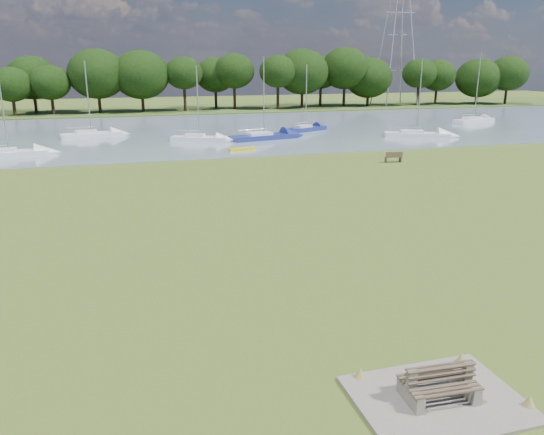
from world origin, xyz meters
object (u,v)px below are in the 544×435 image
object	(u,v)px
pylon	(399,9)
sailboat_5	(474,119)
sailboat_2	(305,127)
sailboat_6	(263,135)
bench_pair	(439,384)
riverbank_bench	(394,157)
kayak	(243,149)
sailboat_7	(91,133)
sailboat_0	(416,133)
sailboat_1	(198,137)
sailboat_3	(8,151)

from	to	relation	value
pylon	sailboat_5	xyz separation A→B (m)	(-3.72, -29.82, -16.99)
sailboat_2	sailboat_6	world-z (taller)	sailboat_6
bench_pair	pylon	bearing A→B (deg)	64.89
riverbank_bench	kayak	distance (m)	14.52
pylon	sailboat_7	size ratio (longest dim) A/B	3.33
kayak	sailboat_2	distance (m)	16.42
kayak	sailboat_5	xyz separation A→B (m)	(36.55, 14.53, 0.38)
riverbank_bench	sailboat_2	xyz separation A→B (m)	(-0.24, 21.79, 0.05)
sailboat_0	sailboat_5	bearing A→B (deg)	57.65
sailboat_0	sailboat_1	world-z (taller)	sailboat_0
sailboat_5	sailboat_3	bearing A→B (deg)	176.59
kayak	sailboat_6	xyz separation A→B (m)	(3.91, 6.81, 0.34)
sailboat_2	sailboat_5	distance (m)	25.84
pylon	sailboat_7	world-z (taller)	pylon
riverbank_bench	sailboat_6	size ratio (longest dim) A/B	0.17
riverbank_bench	sailboat_6	distance (m)	17.74
riverbank_bench	sailboat_7	world-z (taller)	sailboat_7
pylon	sailboat_0	size ratio (longest dim) A/B	3.25
pylon	sailboat_6	size ratio (longest dim) A/B	3.16
pylon	sailboat_2	distance (m)	46.71
sailboat_7	sailboat_5	bearing A→B (deg)	-11.48
bench_pair	sailboat_3	size ratio (longest dim) A/B	0.21
bench_pair	sailboat_0	distance (m)	50.24
sailboat_2	sailboat_6	xyz separation A→B (m)	(-6.89, -5.55, 0.01)
pylon	sailboat_2	bearing A→B (deg)	-132.66
riverbank_bench	sailboat_0	xyz separation A→B (m)	(10.04, 13.22, 0.04)
sailboat_5	sailboat_7	world-z (taller)	sailboat_5
kayak	sailboat_2	size ratio (longest dim) A/B	0.33
bench_pair	sailboat_2	bearing A→B (deg)	76.74
pylon	sailboat_7	xyz separation A→B (m)	(-54.69, -30.73, -17.00)
bench_pair	sailboat_5	world-z (taller)	sailboat_5
riverbank_bench	sailboat_5	bearing A→B (deg)	51.12
sailboat_5	sailboat_7	size ratio (longest dim) A/B	1.15
pylon	sailboat_0	world-z (taller)	pylon
kayak	sailboat_0	xyz separation A→B (m)	(21.09, 3.80, 0.32)
bench_pair	sailboat_6	size ratio (longest dim) A/B	0.22
sailboat_2	sailboat_5	world-z (taller)	sailboat_5
riverbank_bench	sailboat_7	distance (m)	34.34
bench_pair	sailboat_2	distance (m)	54.12
riverbank_bench	sailboat_5	world-z (taller)	sailboat_5
pylon	sailboat_6	world-z (taller)	pylon
bench_pair	sailboat_3	world-z (taller)	sailboat_3
sailboat_1	sailboat_7	size ratio (longest dim) A/B	0.94
sailboat_3	sailboat_5	xyz separation A→B (m)	(57.70, 11.75, 0.08)
kayak	sailboat_7	xyz separation A→B (m)	(-14.42, 13.61, 0.37)
sailboat_1	sailboat_3	distance (m)	18.53
sailboat_0	sailboat_2	xyz separation A→B (m)	(-10.29, 8.56, 0.01)
sailboat_0	sailboat_6	xyz separation A→B (m)	(-17.18, 3.01, 0.02)
bench_pair	sailboat_1	size ratio (longest dim) A/B	0.24
sailboat_2	sailboat_6	distance (m)	8.85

